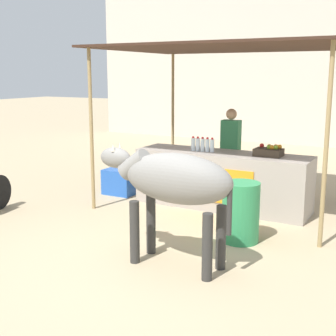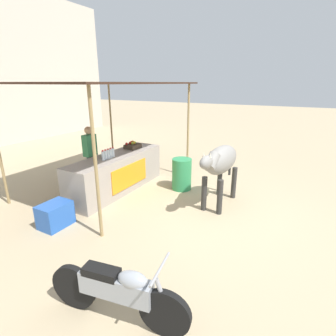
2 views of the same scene
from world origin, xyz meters
The scene contains 10 objects.
ground_plane centered at (0.00, 0.00, 0.00)m, with size 60.00×60.00×0.00m, color tan.
building_wall_far centered at (0.00, 10.21, 3.37)m, with size 16.00×0.50×6.75m, color beige.
stall_counter centered at (0.00, 2.20, 0.48)m, with size 3.00×0.82×0.96m.
stall_awning centered at (0.00, 2.50, 2.62)m, with size 4.20×3.20×2.73m.
water_bottle_row centered at (-0.35, 2.15, 1.07)m, with size 0.43×0.07×0.25m.
fruit_crate centered at (0.79, 2.26, 1.03)m, with size 0.44×0.32×0.18m.
vendor_behind_counter centered at (-0.14, 2.95, 0.85)m, with size 0.34×0.22×1.65m.
cooler_box centered at (-2.05, 2.10, 0.24)m, with size 0.60×0.44×0.48m, color blue.
water_barrel centered at (0.87, 0.76, 0.42)m, with size 0.51×0.51×0.83m, color #2D8C51.
cow centered at (0.43, -0.40, 1.03)m, with size 1.83×0.57×1.44m.
Camera 1 is at (2.96, -5.12, 2.29)m, focal length 50.00 mm.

